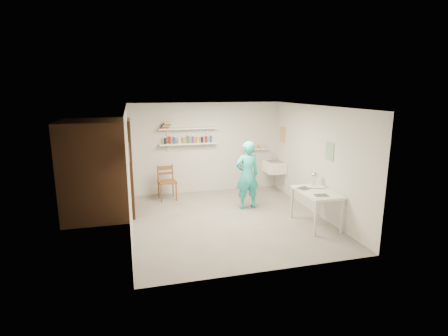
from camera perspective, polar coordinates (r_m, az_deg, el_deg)
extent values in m
cube|color=slate|center=(7.59, 0.78, -8.48)|extent=(4.00, 4.50, 0.02)
cube|color=silver|center=(7.08, 0.84, 10.09)|extent=(4.00, 4.50, 0.02)
cube|color=silver|center=(9.40, -2.90, 3.32)|extent=(4.00, 0.02, 2.40)
cube|color=silver|center=(5.17, 7.56, -4.68)|extent=(4.00, 0.02, 2.40)
cube|color=silver|center=(6.99, -15.29, -0.43)|extent=(0.02, 4.50, 2.40)
cube|color=silver|center=(8.01, 14.81, 1.25)|extent=(0.02, 4.50, 2.40)
cube|color=black|center=(8.05, -15.04, -0.16)|extent=(0.02, 0.90, 2.00)
cube|color=brown|center=(8.08, -20.09, -0.09)|extent=(1.40, 1.50, 2.10)
cube|color=brown|center=(7.89, -15.33, 7.30)|extent=(0.06, 1.05, 0.10)
cube|color=brown|center=(7.57, -14.88, -0.97)|extent=(0.06, 0.10, 2.00)
cube|color=brown|center=(8.54, -14.91, 0.58)|extent=(0.06, 0.10, 2.00)
cube|color=white|center=(9.16, -5.81, 3.97)|extent=(1.50, 0.22, 0.03)
cube|color=white|center=(9.11, -5.86, 6.46)|extent=(1.50, 0.22, 0.03)
cube|color=white|center=(9.69, 5.06, 3.09)|extent=(0.70, 0.14, 0.03)
cube|color=#334C7F|center=(6.97, -15.27, 2.48)|extent=(0.01, 0.28, 0.36)
cube|color=#995933|center=(9.53, 9.50, 5.41)|extent=(0.01, 0.34, 0.42)
cube|color=#3F724C|center=(7.48, 16.85, 2.67)|extent=(0.01, 0.30, 0.38)
cube|color=white|center=(9.49, 8.25, 0.21)|extent=(0.48, 0.60, 0.30)
imported|color=#25B9BA|center=(8.09, 3.81, -1.17)|extent=(0.61, 0.42, 1.59)
cylinder|color=#CEBC8D|center=(8.24, 3.46, 0.98)|extent=(0.29, 0.06, 0.29)
cube|color=brown|center=(8.89, -9.27, -2.23)|extent=(0.48, 0.46, 0.93)
cube|color=white|center=(7.42, 14.77, -6.38)|extent=(0.65, 1.09, 0.72)
sphere|color=silver|center=(7.70, 14.60, -1.14)|extent=(0.14, 0.14, 0.14)
cylinder|color=black|center=(9.07, -9.81, 4.40)|extent=(0.06, 0.06, 0.17)
cylinder|color=red|center=(9.08, -9.00, 4.44)|extent=(0.06, 0.06, 0.17)
cylinder|color=blue|center=(9.09, -8.21, 4.48)|extent=(0.06, 0.06, 0.17)
cylinder|color=white|center=(9.11, -7.41, 4.52)|extent=(0.06, 0.06, 0.17)
cylinder|color=orange|center=(9.13, -6.61, 4.55)|extent=(0.06, 0.06, 0.17)
cylinder|color=#268C3F|center=(9.14, -5.82, 4.59)|extent=(0.06, 0.06, 0.17)
cylinder|color=#8C268C|center=(9.16, -5.03, 4.62)|extent=(0.06, 0.06, 0.17)
cylinder|color=gold|center=(9.19, -4.25, 4.66)|extent=(0.06, 0.06, 0.17)
cylinder|color=black|center=(9.21, -3.47, 4.69)|extent=(0.06, 0.06, 0.17)
cylinder|color=red|center=(9.24, -2.69, 4.72)|extent=(0.06, 0.06, 0.17)
cylinder|color=blue|center=(9.26, -1.92, 4.75)|extent=(0.06, 0.06, 0.17)
cube|color=red|center=(9.03, -9.65, 6.48)|extent=(0.18, 0.14, 0.03)
cube|color=#1933A5|center=(9.03, -9.53, 6.66)|extent=(0.18, 0.14, 0.03)
cube|color=orange|center=(9.03, -9.41, 6.84)|extent=(0.18, 0.14, 0.03)
cube|color=black|center=(9.03, -9.29, 7.02)|extent=(0.18, 0.14, 0.03)
cube|color=yellow|center=(9.03, -9.17, 7.21)|extent=(0.18, 0.14, 0.03)
cylinder|color=silver|center=(9.61, 3.91, 3.39)|extent=(0.07, 0.07, 0.09)
cylinder|color=#335999|center=(9.66, 4.69, 3.43)|extent=(0.07, 0.07, 0.09)
cylinder|color=orange|center=(9.70, 5.45, 3.45)|extent=(0.07, 0.07, 0.09)
cylinder|color=#999999|center=(9.75, 6.21, 3.48)|extent=(0.07, 0.07, 0.09)
cube|color=silver|center=(7.31, 14.93, -3.67)|extent=(0.30, 0.22, 0.00)
cube|color=#4C4742|center=(7.31, 14.93, -3.64)|extent=(0.30, 0.22, 0.00)
cube|color=beige|center=(7.30, 14.93, -3.61)|extent=(0.30, 0.22, 0.00)
cube|color=#383330|center=(7.30, 14.93, -3.58)|extent=(0.30, 0.22, 0.00)
cube|color=silver|center=(7.30, 14.93, -3.55)|extent=(0.30, 0.22, 0.00)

